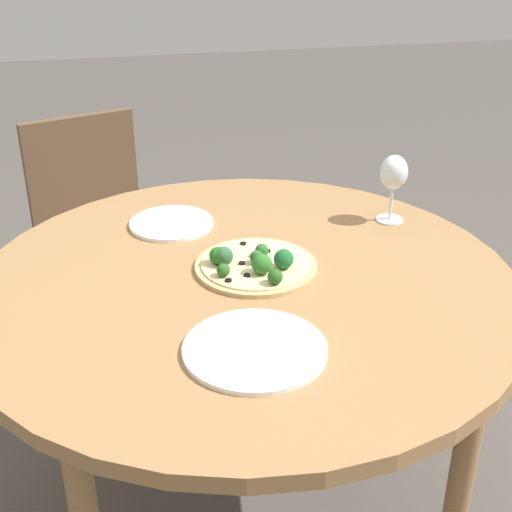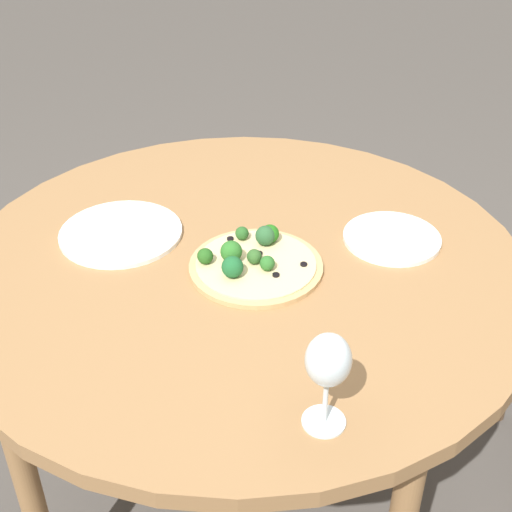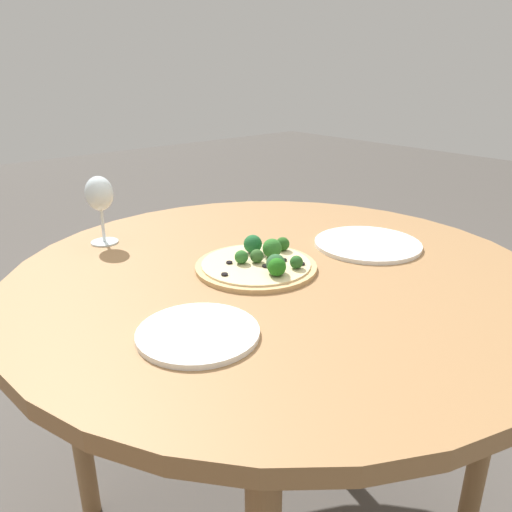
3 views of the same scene
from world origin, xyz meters
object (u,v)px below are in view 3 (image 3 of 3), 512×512
object	(u,v)px
pizza	(260,262)
plate_near	(198,333)
plate_far	(368,244)
wine_glass	(99,196)

from	to	relation	value
pizza	plate_near	world-z (taller)	pizza
pizza	plate_far	world-z (taller)	pizza
pizza	wine_glass	size ratio (longest dim) A/B	1.57
wine_glass	plate_far	world-z (taller)	wine_glass
plate_far	wine_glass	bearing A→B (deg)	47.26
pizza	wine_glass	bearing A→B (deg)	25.63
pizza	plate_far	size ratio (longest dim) A/B	1.02
pizza	wine_glass	xyz separation A→B (m)	(0.38, 0.18, 0.11)
plate_far	pizza	bearing A→B (deg)	78.02
wine_glass	plate_near	xyz separation A→B (m)	(-0.53, 0.08, -0.12)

